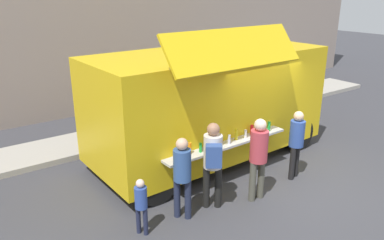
# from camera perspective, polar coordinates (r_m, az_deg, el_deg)

# --- Properties ---
(ground_plane) EXTENTS (60.00, 60.00, 0.00)m
(ground_plane) POSITION_cam_1_polar(r_m,az_deg,el_deg) (9.12, 14.37, -8.84)
(ground_plane) COLOR #38383D
(curb_strip) EXTENTS (28.00, 1.60, 0.15)m
(curb_strip) POSITION_cam_1_polar(r_m,az_deg,el_deg) (10.72, -24.03, -5.16)
(curb_strip) COLOR #9E998E
(curb_strip) RESTS_ON ground
(food_truck_main) EXTENTS (6.05, 3.23, 3.45)m
(food_truck_main) POSITION_cam_1_polar(r_m,az_deg,el_deg) (9.48, 2.63, 2.82)
(food_truck_main) COLOR gold
(food_truck_main) RESTS_ON ground
(trash_bin) EXTENTS (0.60, 0.60, 0.88)m
(trash_bin) POSITION_cam_1_polar(r_m,az_deg,el_deg) (14.17, 10.30, 3.56)
(trash_bin) COLOR #2F5F36
(trash_bin) RESTS_ON ground
(customer_front_ordering) EXTENTS (0.37, 0.36, 1.78)m
(customer_front_ordering) POSITION_cam_1_polar(r_m,az_deg,el_deg) (7.77, 10.01, -4.85)
(customer_front_ordering) COLOR #4B4A3E
(customer_front_ordering) RESTS_ON ground
(customer_mid_with_backpack) EXTENTS (0.53, 0.58, 1.80)m
(customer_mid_with_backpack) POSITION_cam_1_polar(r_m,az_deg,el_deg) (7.35, 3.17, -5.72)
(customer_mid_with_backpack) COLOR black
(customer_mid_with_backpack) RESTS_ON ground
(customer_rear_waiting) EXTENTS (0.34, 0.34, 1.65)m
(customer_rear_waiting) POSITION_cam_1_polar(r_m,az_deg,el_deg) (7.09, -1.49, -7.76)
(customer_rear_waiting) COLOR #1E243A
(customer_rear_waiting) RESTS_ON ground
(customer_extra_browsing) EXTENTS (0.33, 0.33, 1.63)m
(customer_extra_browsing) POSITION_cam_1_polar(r_m,az_deg,el_deg) (8.90, 15.48, -2.75)
(customer_extra_browsing) COLOR black
(customer_extra_browsing) RESTS_ON ground
(child_near_queue) EXTENTS (0.22, 0.22, 1.10)m
(child_near_queue) POSITION_cam_1_polar(r_m,az_deg,el_deg) (6.85, -7.70, -12.14)
(child_near_queue) COLOR #1D223A
(child_near_queue) RESTS_ON ground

